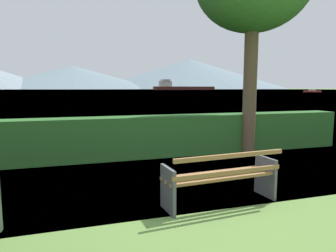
# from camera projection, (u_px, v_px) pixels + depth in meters

# --- Properties ---
(ground_plane) EXTENTS (1400.00, 1400.00, 0.00)m
(ground_plane) POSITION_uv_depth(u_px,v_px,m) (219.00, 203.00, 4.87)
(ground_plane) COLOR #567A38
(water_surface) EXTENTS (620.00, 620.00, 0.00)m
(water_surface) POSITION_uv_depth(u_px,v_px,m) (75.00, 90.00, 298.05)
(water_surface) COLOR #6B8EA3
(water_surface) RESTS_ON ground_plane
(park_bench) EXTENTS (1.90, 0.71, 0.87)m
(park_bench) POSITION_uv_depth(u_px,v_px,m) (222.00, 178.00, 4.76)
(park_bench) COLOR olive
(park_bench) RESTS_ON ground_plane
(hedge_row) EXTENTS (11.25, 0.71, 1.09)m
(hedge_row) POSITION_uv_depth(u_px,v_px,m) (159.00, 136.00, 8.20)
(hedge_row) COLOR #285B23
(hedge_row) RESTS_ON ground_plane
(cargo_ship_large) EXTENTS (61.90, 8.76, 10.01)m
(cargo_ship_large) POSITION_uv_depth(u_px,v_px,m) (180.00, 87.00, 294.31)
(cargo_ship_large) COLOR #471E19
(cargo_ship_large) RESTS_ON water_surface
(sailboat_mid) EXTENTS (7.35, 5.36, 1.30)m
(sailboat_mid) POSITION_uv_depth(u_px,v_px,m) (312.00, 91.00, 133.44)
(sailboat_mid) COLOR #B2332D
(sailboat_mid) RESTS_ON water_surface
(distant_hills) EXTENTS (792.09, 415.39, 60.73)m
(distant_hills) POSITION_uv_depth(u_px,v_px,m) (95.00, 73.00, 548.22)
(distant_hills) COLOR gray
(distant_hills) RESTS_ON ground_plane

